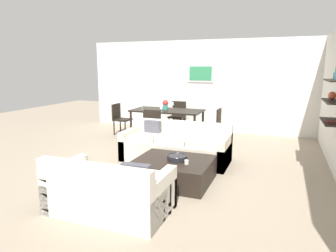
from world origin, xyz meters
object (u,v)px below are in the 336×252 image
(candle_jar, at_px, (187,162))
(wine_glass_foot, at_px, (161,108))
(coffee_table, at_px, (173,171))
(wine_glass_head, at_px, (172,104))
(centerpiece_vase, at_px, (165,104))
(sofa_beige, at_px, (176,147))
(wine_glass_left_near, at_px, (142,105))
(decorative_bowl, at_px, (177,157))
(dining_chair_foot, at_px, (154,124))
(dining_table, at_px, (167,112))
(loveseat_white, at_px, (109,192))
(dining_chair_right_near, at_px, (214,123))
(dining_chair_left_near, at_px, (120,117))
(dining_chair_head, at_px, (178,114))

(candle_jar, xyz_separation_m, wine_glass_foot, (-1.60, 2.83, 0.44))
(coffee_table, height_order, wine_glass_head, wine_glass_head)
(wine_glass_head, bearing_deg, centerpiece_vase, -97.28)
(sofa_beige, xyz_separation_m, wine_glass_head, (-0.97, 2.43, 0.57))
(sofa_beige, xyz_separation_m, coffee_table, (0.35, -1.11, -0.10))
(coffee_table, distance_m, wine_glass_left_near, 3.67)
(sofa_beige, xyz_separation_m, decorative_bowl, (0.42, -1.10, 0.14))
(dining_chair_foot, xyz_separation_m, wine_glass_left_near, (-0.71, 0.77, 0.35))
(sofa_beige, bearing_deg, dining_table, 115.76)
(sofa_beige, distance_m, coffee_table, 1.17)
(candle_jar, bearing_deg, dining_table, 116.17)
(loveseat_white, distance_m, wine_glass_head, 5.00)
(dining_chair_right_near, bearing_deg, wine_glass_left_near, 177.31)
(dining_table, xyz_separation_m, dining_chair_left_near, (-1.38, -0.22, -0.18))
(dining_table, height_order, dining_chair_foot, dining_chair_foot)
(candle_jar, relative_size, dining_chair_head, 0.08)
(dining_table, relative_size, dining_chair_left_near, 2.20)
(dining_chair_right_near, height_order, wine_glass_left_near, wine_glass_left_near)
(dining_chair_left_near, relative_size, dining_chair_head, 1.00)
(wine_glass_left_near, bearing_deg, dining_chair_left_near, -171.64)
(dining_chair_left_near, xyz_separation_m, wine_glass_head, (1.38, 0.64, 0.36))
(candle_jar, distance_m, wine_glass_left_near, 3.92)
(dining_chair_head, height_order, wine_glass_head, wine_glass_head)
(dining_table, bearing_deg, wine_glass_foot, -90.00)
(wine_glass_head, distance_m, centerpiece_vase, 0.42)
(loveseat_white, distance_m, coffee_table, 1.42)
(dining_chair_head, bearing_deg, dining_chair_left_near, -141.15)
(sofa_beige, xyz_separation_m, dining_chair_head, (-0.97, 2.89, 0.21))
(dining_chair_head, relative_size, wine_glass_foot, 5.63)
(dining_chair_foot, bearing_deg, centerpiece_vase, 93.40)
(wine_glass_left_near, height_order, wine_glass_head, wine_glass_head)
(sofa_beige, bearing_deg, wine_glass_head, 111.71)
(loveseat_white, relative_size, centerpiece_vase, 5.83)
(decorative_bowl, height_order, dining_chair_left_near, dining_chair_left_near)
(candle_jar, distance_m, dining_chair_foot, 2.86)
(dining_chair_foot, bearing_deg, dining_chair_left_near, 153.94)
(wine_glass_left_near, bearing_deg, wine_glass_foot, -23.22)
(loveseat_white, bearing_deg, wine_glass_foot, 102.61)
(decorative_bowl, xyz_separation_m, dining_chair_head, (-1.38, 3.99, 0.08))
(dining_chair_foot, relative_size, centerpiece_vase, 3.23)
(centerpiece_vase, bearing_deg, sofa_beige, -63.09)
(dining_chair_foot, height_order, wine_glass_left_near, wine_glass_left_near)
(dining_chair_foot, distance_m, centerpiece_vase, 0.98)
(wine_glass_head, bearing_deg, coffee_table, -69.59)
(dining_chair_head, distance_m, wine_glass_left_near, 1.28)
(dining_chair_head, bearing_deg, centerpiece_vase, -93.45)
(wine_glass_foot, distance_m, wine_glass_head, 0.85)
(dining_chair_head, xyz_separation_m, dining_chair_right_near, (1.38, -1.11, 0.00))
(dining_table, relative_size, centerpiece_vase, 7.12)
(sofa_beige, bearing_deg, dining_chair_left_near, 142.71)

